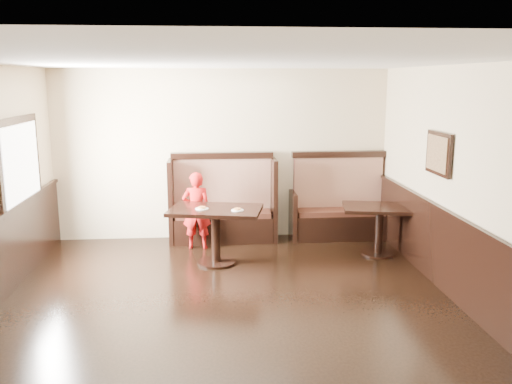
{
  "coord_description": "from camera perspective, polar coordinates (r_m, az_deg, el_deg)",
  "views": [
    {
      "loc": [
        -0.19,
        -5.42,
        2.62
      ],
      "look_at": [
        0.47,
        2.35,
        1.0
      ],
      "focal_mm": 38.0,
      "sensor_mm": 36.0,
      "label": 1
    }
  ],
  "objects": [
    {
      "name": "ground",
      "position": [
        6.03,
        -2.65,
        -14.05
      ],
      "size": [
        7.0,
        7.0,
        0.0
      ],
      "primitive_type": "plane",
      "color": "black",
      "rests_on": "ground"
    },
    {
      "name": "table_neighbor",
      "position": [
        8.4,
        12.86,
        -2.74
      ],
      "size": [
        1.19,
        0.89,
        0.75
      ],
      "rotation": [
        0.0,
        0.0,
        -0.18
      ],
      "color": "black",
      "rests_on": "ground"
    },
    {
      "name": "pizza_plate_right",
      "position": [
        7.6,
        -1.97,
        -1.87
      ],
      "size": [
        0.18,
        0.18,
        0.03
      ],
      "color": "white",
      "rests_on": "table_main"
    },
    {
      "name": "table_main",
      "position": [
        7.79,
        -4.27,
        -3.1
      ],
      "size": [
        1.43,
        1.06,
        0.82
      ],
      "rotation": [
        0.0,
        0.0,
        -0.21
      ],
      "color": "black",
      "rests_on": "ground"
    },
    {
      "name": "room_shell",
      "position": [
        6.03,
        -5.66,
        -7.2
      ],
      "size": [
        7.0,
        7.0,
        7.0
      ],
      "color": "#C4AE8E",
      "rests_on": "ground"
    },
    {
      "name": "pizza_plate_left",
      "position": [
        7.72,
        -5.71,
        -1.7
      ],
      "size": [
        0.19,
        0.19,
        0.03
      ],
      "color": "white",
      "rests_on": "table_main"
    },
    {
      "name": "booth_neighbor",
      "position": [
        9.23,
        8.71,
        -1.81
      ],
      "size": [
        1.65,
        0.72,
        1.45
      ],
      "color": "black",
      "rests_on": "ground"
    },
    {
      "name": "booth_main",
      "position": [
        8.97,
        -3.5,
        -1.79
      ],
      "size": [
        1.75,
        0.72,
        1.45
      ],
      "color": "black",
      "rests_on": "ground"
    },
    {
      "name": "child",
      "position": [
        8.53,
        -6.28,
        -1.95
      ],
      "size": [
        0.46,
        0.32,
        1.23
      ],
      "primitive_type": "imported",
      "rotation": [
        0.0,
        0.0,
        3.08
      ],
      "color": "red",
      "rests_on": "ground"
    }
  ]
}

